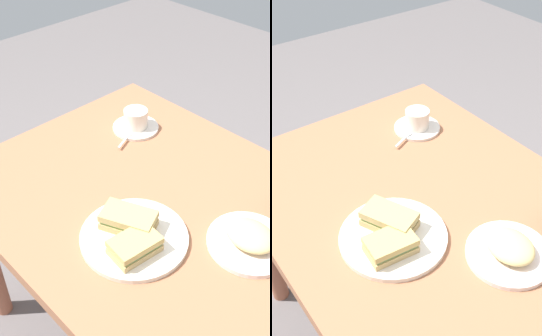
% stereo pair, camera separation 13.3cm
% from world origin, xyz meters
% --- Properties ---
extents(dining_table, '(1.18, 0.88, 0.71)m').
position_xyz_m(dining_table, '(0.00, 0.00, 0.62)').
color(dining_table, '#9D6343').
rests_on(dining_table, ground_plane).
extents(sandwich_plate, '(0.29, 0.29, 0.01)m').
position_xyz_m(sandwich_plate, '(-0.04, 0.16, 0.72)').
color(sandwich_plate, silver).
rests_on(sandwich_plate, dining_table).
extents(sandwich_front, '(0.16, 0.13, 0.05)m').
position_xyz_m(sandwich_front, '(-0.01, 0.15, 0.75)').
color(sandwich_front, tan).
rests_on(sandwich_front, sandwich_plate).
extents(sandwich_back, '(0.09, 0.13, 0.05)m').
position_xyz_m(sandwich_back, '(-0.08, 0.19, 0.75)').
color(sandwich_back, tan).
rests_on(sandwich_back, sandwich_plate).
extents(coffee_saucer, '(0.16, 0.16, 0.01)m').
position_xyz_m(coffee_saucer, '(0.33, -0.21, 0.72)').
color(coffee_saucer, silver).
rests_on(coffee_saucer, dining_table).
extents(coffee_cup, '(0.10, 0.09, 0.07)m').
position_xyz_m(coffee_cup, '(0.33, -0.21, 0.76)').
color(coffee_cup, silver).
rests_on(coffee_cup, coffee_saucer).
extents(spoon, '(0.05, 0.10, 0.01)m').
position_xyz_m(spoon, '(0.30, -0.14, 0.73)').
color(spoon, silver).
rests_on(spoon, coffee_saucer).
extents(side_plate, '(0.22, 0.22, 0.01)m').
position_xyz_m(side_plate, '(-0.26, -0.04, 0.72)').
color(side_plate, silver).
rests_on(side_plate, dining_table).
extents(side_food_pile, '(0.13, 0.11, 0.04)m').
position_xyz_m(side_food_pile, '(-0.26, -0.04, 0.75)').
color(side_food_pile, '#E2C67C').
rests_on(side_food_pile, side_plate).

